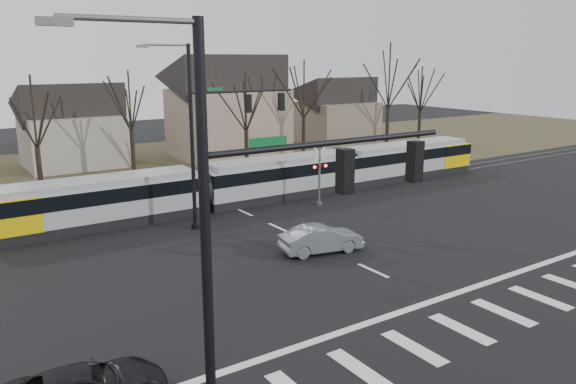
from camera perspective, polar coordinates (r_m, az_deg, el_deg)
ground at (r=24.80m, az=11.78°, el=-9.23°), size 140.00×140.00×0.00m
grass_verge at (r=51.51m, az=-14.37°, el=2.47°), size 140.00×28.00×0.01m
crosswalk at (r=22.46m, az=19.19°, el=-12.21°), size 27.00×2.60×0.01m
stop_line at (r=23.69m, az=14.91°, el=-10.51°), size 28.00×0.35×0.01m
lane_dashes at (r=37.12m, az=-6.01°, el=-1.35°), size 0.18×30.00×0.01m
rail_pair at (r=36.94m, az=-5.87°, el=-1.38°), size 90.00×1.52×0.06m
tram at (r=38.68m, az=-0.95°, el=1.65°), size 37.05×2.75×2.81m
sedan at (r=28.04m, az=3.38°, el=-4.78°), size 3.02×4.71×1.37m
signal_pole_near_left at (r=12.21m, az=-1.55°, el=-4.44°), size 9.28×0.44×10.20m
signal_pole_far at (r=31.91m, az=-7.15°, el=6.61°), size 9.28×0.44×10.20m
rail_crossing_signal at (r=36.65m, az=3.21°, el=1.53°), size 1.08×0.36×4.00m
tree_row at (r=46.00m, az=-9.82°, el=7.72°), size 59.20×7.20×10.00m
house_b at (r=53.40m, az=-21.16°, el=6.68°), size 8.64×7.56×7.65m
house_c at (r=55.30m, az=-6.14°, el=9.02°), size 10.80×8.64×10.10m
house_d at (r=65.28m, az=4.91°, el=8.60°), size 8.64×7.56×7.65m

